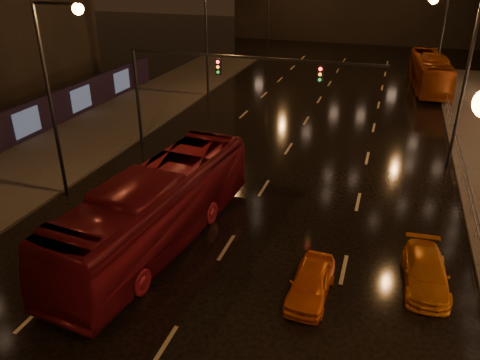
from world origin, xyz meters
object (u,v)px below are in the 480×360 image
object	(u,v)px
bus_curb	(430,72)
taxi_near	(311,283)
bus_red	(157,208)
taxi_far	(426,272)

from	to	relation	value
bus_curb	taxi_near	xyz separation A→B (m)	(-5.00, -32.89, -0.98)
bus_red	taxi_near	size ratio (longest dim) A/B	3.54
bus_curb	taxi_far	bearing A→B (deg)	-96.79
bus_red	bus_curb	world-z (taller)	bus_red
bus_curb	taxi_far	world-z (taller)	bus_curb
bus_red	taxi_far	world-z (taller)	bus_red
bus_curb	taxi_far	xyz separation A→B (m)	(-1.00, -30.89, -1.01)
taxi_near	bus_curb	bearing A→B (deg)	83.45
bus_red	taxi_far	distance (m)	10.99
bus_curb	taxi_near	bearing A→B (deg)	-103.58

